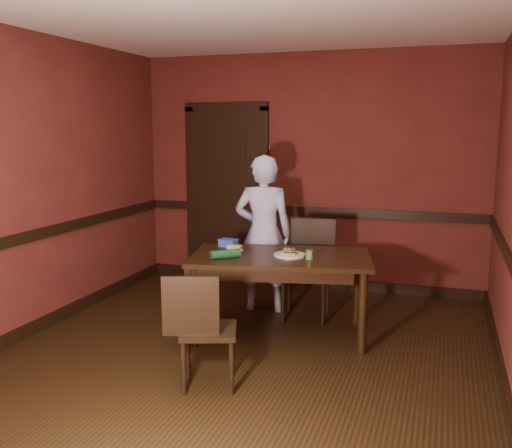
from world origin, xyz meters
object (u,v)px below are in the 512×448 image
Objects in this scene: chair_far at (306,270)px; person at (264,234)px; sauce_jar at (309,254)px; food_tub at (228,243)px; sandwich_plate at (290,254)px; cheese_saucer at (234,249)px; dining_table at (280,295)px; chair_near at (209,328)px.

person is (-0.47, 0.10, 0.32)m from chair_far.
sauce_jar is (0.64, -0.71, -0.02)m from person.
chair_far is 0.82m from food_tub.
sandwich_plate is (-0.02, -0.55, 0.28)m from chair_far.
cheese_saucer is (-0.56, -0.51, 0.28)m from chair_far.
chair_far reaches higher than sandwich_plate.
chair_far is (0.11, 0.54, 0.11)m from dining_table.
sandwich_plate is at bearing -3.89° from cheese_saucer.
cheese_saucer is (-0.53, 0.04, 0.00)m from sandwich_plate.
food_tub is (-0.66, 0.20, 0.02)m from sandwich_plate.
food_tub is at bearing -94.39° from chair_near.
chair_near is 10.66× the size of sauce_jar.
person is 0.79m from sandwich_plate.
sauce_jar is (0.28, -0.07, 0.41)m from dining_table.
sauce_jar reaches higher than food_tub.
cheese_saucer is (-0.45, 0.03, 0.39)m from dining_table.
chair_far is 3.46× the size of sandwich_plate.
dining_table is 0.50m from sauce_jar.
sandwich_plate is 3.48× the size of sauce_jar.
sauce_jar is at bearing -7.87° from cheese_saucer.
chair_far is 0.58m from person.
chair_near is 3.06× the size of sandwich_plate.
sauce_jar is 0.74m from cheese_saucer.
chair_near is at bearing -104.66° from sandwich_plate.
chair_far is 0.81m from cheese_saucer.
dining_table is 0.40m from sandwich_plate.
sandwich_plate is at bearing -15.37° from dining_table.
dining_table is 8.46× the size of food_tub.
sauce_jar is at bearing -25.89° from dining_table.
chair_far is 12.05× the size of sauce_jar.
dining_table is at bearing 176.54° from sandwich_plate.
sandwich_plate is at bearing -8.49° from food_tub.
person reaches higher than sandwich_plate.
cheese_saucer is at bearing 164.12° from dining_table.
person reaches higher than chair_near.
dining_table is 0.73m from food_tub.
sauce_jar is 0.49× the size of cheese_saucer.
dining_table is 0.60m from cheese_saucer.
sandwich_plate is 1.70× the size of cheese_saucer.
person is at bearing -104.69° from chair_near.
dining_table is 0.99× the size of person.
dining_table is at bearing 108.57° from person.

